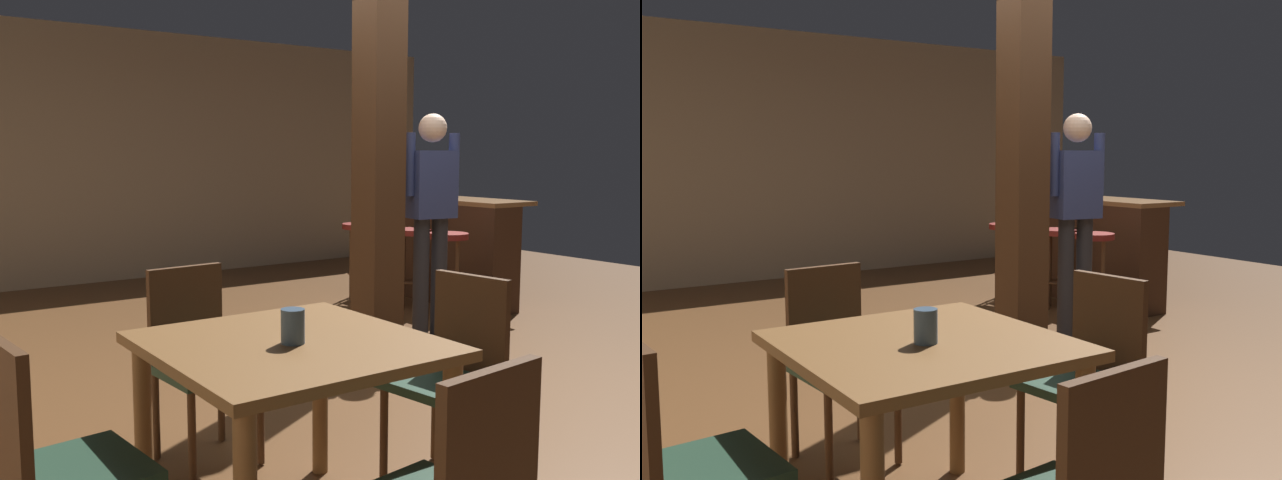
{
  "view_description": "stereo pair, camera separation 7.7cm",
  "coord_description": "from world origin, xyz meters",
  "views": [
    {
      "loc": [
        -3.0,
        -3.41,
        1.43
      ],
      "look_at": [
        -0.58,
        0.13,
        0.91
      ],
      "focal_mm": 40.0,
      "sensor_mm": 36.0,
      "label": 1
    },
    {
      "loc": [
        -2.93,
        -3.46,
        1.43
      ],
      "look_at": [
        -0.58,
        0.13,
        0.91
      ],
      "focal_mm": 40.0,
      "sensor_mm": 36.0,
      "label": 2
    }
  ],
  "objects": [
    {
      "name": "chair_east",
      "position": [
        -0.83,
        -1.26,
        0.51
      ],
      "size": [
        0.47,
        0.47,
        0.89
      ],
      "color": "#1E3828",
      "rests_on": "ground_plane"
    },
    {
      "name": "bar_stool_far",
      "position": [
        1.25,
        2.1,
        0.57
      ],
      "size": [
        0.37,
        0.37,
        0.75
      ],
      "color": "maroon",
      "rests_on": "ground_plane"
    },
    {
      "name": "chair_west",
      "position": [
        -2.52,
        -1.27,
        0.51
      ],
      "size": [
        0.46,
        0.46,
        0.89
      ],
      "color": "#1E3828",
      "rests_on": "ground_plane"
    },
    {
      "name": "pillar",
      "position": [
        0.26,
        0.61,
        1.4
      ],
      "size": [
        0.28,
        0.28,
        2.8
      ],
      "primitive_type": "cube",
      "color": "#422816",
      "rests_on": "ground_plane"
    },
    {
      "name": "bar_stool_near",
      "position": [
        1.24,
        0.88,
        0.57
      ],
      "size": [
        0.33,
        0.33,
        0.77
      ],
      "color": "maroon",
      "rests_on": "ground_plane"
    },
    {
      "name": "dining_table",
      "position": [
        -1.67,
        -1.29,
        0.63
      ],
      "size": [
        0.96,
        0.96,
        0.76
      ],
      "color": "brown",
      "rests_on": "ground_plane"
    },
    {
      "name": "bar_counter",
      "position": [
        1.85,
        1.57,
        0.51
      ],
      "size": [
        0.56,
        1.61,
        1.0
      ],
      "color": "brown",
      "rests_on": "ground_plane"
    },
    {
      "name": "standing_person",
      "position": [
        0.68,
        0.5,
        1.0
      ],
      "size": [
        0.47,
        0.26,
        1.72
      ],
      "color": "navy",
      "rests_on": "ground_plane"
    },
    {
      "name": "napkin_cup",
      "position": [
        -1.69,
        -1.33,
        0.82
      ],
      "size": [
        0.09,
        0.09,
        0.12
      ],
      "primitive_type": "cylinder",
      "color": "#33475B",
      "rests_on": "dining_table"
    },
    {
      "name": "bar_stool_mid",
      "position": [
        1.37,
        1.48,
        0.56
      ],
      "size": [
        0.35,
        0.35,
        0.74
      ],
      "color": "maroon",
      "rests_on": "ground_plane"
    },
    {
      "name": "wall_back",
      "position": [
        0.0,
        4.5,
        1.4
      ],
      "size": [
        8.0,
        0.1,
        2.8
      ],
      "primitive_type": "cube",
      "color": "gray",
      "rests_on": "ground_plane"
    },
    {
      "name": "chair_north",
      "position": [
        -1.65,
        -0.43,
        0.51
      ],
      "size": [
        0.45,
        0.45,
        0.89
      ],
      "color": "#1E3828",
      "rests_on": "ground_plane"
    },
    {
      "name": "ground_plane",
      "position": [
        0.0,
        0.0,
        0.0
      ],
      "size": [
        10.8,
        10.8,
        0.0
      ],
      "primitive_type": "plane",
      "color": "brown"
    }
  ]
}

